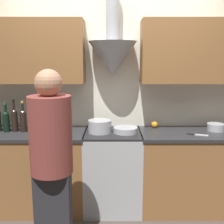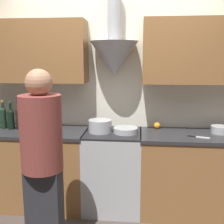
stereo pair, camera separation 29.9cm
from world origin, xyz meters
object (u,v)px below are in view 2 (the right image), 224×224
(wine_bottle_3, at_px, (11,118))
(person_foreground_left, at_px, (42,160))
(stove_range, at_px, (113,170))
(wine_bottle_4, at_px, (19,117))
(wine_bottle_2, at_px, (3,117))
(wine_bottle_5, at_px, (27,118))
(stock_pot, at_px, (100,126))
(orange_fruit, at_px, (157,126))
(mixing_bowl, at_px, (126,130))
(saucepan, at_px, (220,130))

(wine_bottle_3, bearing_deg, person_foreground_left, -53.42)
(stove_range, xyz_separation_m, wine_bottle_4, (-1.11, 0.04, 0.60))
(stove_range, relative_size, wine_bottle_2, 2.71)
(wine_bottle_2, bearing_deg, wine_bottle_5, -3.83)
(wine_bottle_3, bearing_deg, stove_range, -1.16)
(wine_bottle_4, relative_size, person_foreground_left, 0.22)
(wine_bottle_3, height_order, stock_pot, wine_bottle_3)
(wine_bottle_2, xyz_separation_m, wine_bottle_4, (0.19, -0.01, 0.00))
(orange_fruit, bearing_deg, stock_pot, -161.07)
(mixing_bowl, bearing_deg, stock_pot, 178.54)
(stove_range, distance_m, wine_bottle_3, 1.33)
(stock_pot, height_order, orange_fruit, stock_pot)
(stock_pot, height_order, mixing_bowl, stock_pot)
(wine_bottle_3, bearing_deg, wine_bottle_4, 7.72)
(wine_bottle_5, relative_size, person_foreground_left, 0.21)
(wine_bottle_4, distance_m, orange_fruit, 1.62)
(wine_bottle_2, xyz_separation_m, wine_bottle_3, (0.10, -0.02, -0.01))
(orange_fruit, bearing_deg, stove_range, -157.18)
(wine_bottle_5, relative_size, mixing_bowl, 1.30)
(wine_bottle_5, distance_m, orange_fruit, 1.52)
(wine_bottle_5, bearing_deg, wine_bottle_3, -179.76)
(mixing_bowl, bearing_deg, saucepan, 4.89)
(stove_range, height_order, mixing_bowl, mixing_bowl)
(wine_bottle_2, height_order, orange_fruit, wine_bottle_2)
(person_foreground_left, bearing_deg, wine_bottle_3, 126.58)
(wine_bottle_2, distance_m, wine_bottle_3, 0.11)
(orange_fruit, xyz_separation_m, saucepan, (0.68, -0.14, 0.00))
(stove_range, height_order, wine_bottle_5, wine_bottle_5)
(wine_bottle_5, distance_m, person_foreground_left, 1.09)
(stove_range, xyz_separation_m, wine_bottle_5, (-1.00, 0.03, 0.59))
(stove_range, relative_size, saucepan, 4.78)
(wine_bottle_5, distance_m, stock_pot, 0.86)
(wine_bottle_2, height_order, mixing_bowl, wine_bottle_2)
(wine_bottle_2, distance_m, stock_pot, 1.16)
(stove_range, distance_m, person_foreground_left, 1.14)
(wine_bottle_3, xyz_separation_m, wine_bottle_4, (0.09, 0.01, 0.01))
(stock_pot, bearing_deg, person_foreground_left, -110.57)
(stock_pot, bearing_deg, saucepan, 3.52)
(mixing_bowl, bearing_deg, wine_bottle_5, 177.89)
(wine_bottle_3, bearing_deg, wine_bottle_2, 168.71)
(orange_fruit, bearing_deg, person_foreground_left, -130.95)
(wine_bottle_4, relative_size, wine_bottle_5, 1.05)
(saucepan, bearing_deg, wine_bottle_4, -179.13)
(wine_bottle_3, bearing_deg, orange_fruit, 6.28)
(stove_range, relative_size, wine_bottle_4, 2.48)
(person_foreground_left, bearing_deg, wine_bottle_4, 122.57)
(wine_bottle_3, height_order, mixing_bowl, wine_bottle_3)
(wine_bottle_2, relative_size, wine_bottle_5, 0.96)
(saucepan, bearing_deg, mixing_bowl, -175.11)
(wine_bottle_3, relative_size, stock_pot, 1.28)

